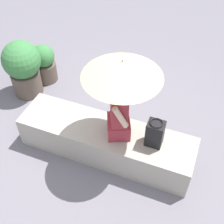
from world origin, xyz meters
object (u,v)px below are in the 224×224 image
Objects in this scene: person_seated at (119,111)px; planter_far at (44,63)px; parasol at (122,69)px; planter_near at (23,67)px; handbag_black at (155,133)px.

person_seated reaches higher than planter_far.
parasol is 1.67× the size of planter_far.
parasol reaches higher than planter_near.
parasol reaches higher than person_seated.
parasol is at bearing -1.44° from handbag_black.
planter_near is at bearing -19.51° from parasol.
handbag_black is (-0.45, 0.01, -0.84)m from parasol.
person_seated is 0.78× the size of parasol.
planter_near is at bearing -19.83° from person_seated.
person_seated is at bearing 148.40° from planter_far.
planter_far is (2.26, -1.11, -0.31)m from handbag_black.
person_seated is 1.29× the size of planter_far.
handbag_black is 2.48m from planter_near.
planter_far is at bearing -26.10° from handbag_black.
person_seated is at bearing 160.17° from planter_near.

